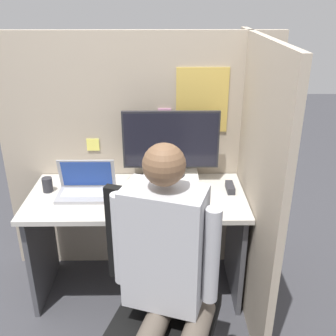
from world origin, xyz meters
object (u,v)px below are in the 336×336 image
at_px(office_chair, 158,295).
at_px(person, 169,276).
at_px(laptop, 86,188).
at_px(pen_cup, 47,185).
at_px(stapler, 230,188).
at_px(paper_box, 171,178).
at_px(monitor, 171,142).
at_px(carrot_toy, 113,207).

height_order(office_chair, person, person).
xyz_separation_m(laptop, pen_cup, (-0.25, 0.05, 0.00)).
height_order(stapler, person, person).
bearing_deg(person, paper_box, 88.60).
bearing_deg(laptop, pen_cup, 168.99).
height_order(monitor, laptop, monitor).
bearing_deg(stapler, carrot_toy, -161.15).
height_order(monitor, pen_cup, monitor).
bearing_deg(pen_cup, laptop, -11.01).
relative_size(stapler, carrot_toy, 0.90).
height_order(monitor, stapler, monitor).
distance_m(paper_box, person, 1.00).
bearing_deg(person, carrot_toy, 116.73).
bearing_deg(stapler, laptop, -177.08).
relative_size(monitor, carrot_toy, 4.23).
height_order(office_chair, pen_cup, office_chair).
bearing_deg(carrot_toy, monitor, 47.97).
relative_size(laptop, person, 0.26).
bearing_deg(pen_cup, paper_box, 9.34).
distance_m(paper_box, office_chair, 0.87).
relative_size(monitor, pen_cup, 6.66).
height_order(laptop, stapler, laptop).
distance_m(monitor, pen_cup, 0.82).
xyz_separation_m(monitor, stapler, (0.37, -0.13, -0.26)).
distance_m(person, pen_cup, 1.15).
bearing_deg(laptop, office_chair, -56.04).
height_order(stapler, office_chair, office_chair).
xyz_separation_m(paper_box, monitor, (0.00, 0.00, 0.25)).
distance_m(monitor, laptop, 0.60).
distance_m(office_chair, person, 0.30).
distance_m(laptop, person, 0.96).
distance_m(monitor, office_chair, 0.97).
bearing_deg(office_chair, stapler, 57.76).
bearing_deg(carrot_toy, office_chair, -60.57).
xyz_separation_m(carrot_toy, person, (0.31, -0.62, 0.02)).
bearing_deg(carrot_toy, pen_cup, 150.53).
height_order(monitor, office_chair, monitor).
height_order(paper_box, pen_cup, pen_cup).
relative_size(paper_box, laptop, 1.03).
height_order(laptop, pen_cup, laptop).
bearing_deg(office_chair, person, -72.03).
relative_size(stapler, person, 0.10).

